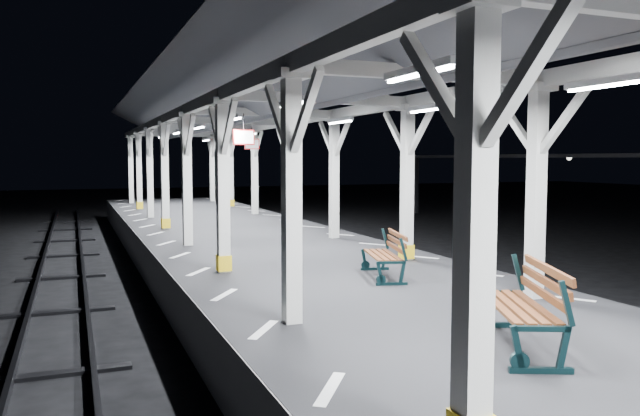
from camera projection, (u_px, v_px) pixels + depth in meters
ground at (362, 340)px, 10.95m from camera, size 120.00×120.00×0.00m
platform at (363, 312)px, 10.91m from camera, size 6.00×50.00×1.00m
hazard_stripes_left at (224, 295)px, 9.97m from camera, size 1.00×48.00×0.01m
hazard_stripes_right at (480, 274)px, 11.77m from camera, size 1.00×48.00×0.01m
track_left at (53, 371)px, 9.10m from camera, size 2.20×60.00×0.16m
track_right at (582, 310)px, 12.79m from camera, size 2.20×60.00×0.16m
canopy at (364, 77)px, 10.58m from camera, size 5.40×49.00×4.65m
bench_near at (527, 304)px, 7.14m from camera, size 1.32×1.91×0.97m
bench_mid at (387, 253)px, 11.43m from camera, size 0.95×1.63×0.83m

